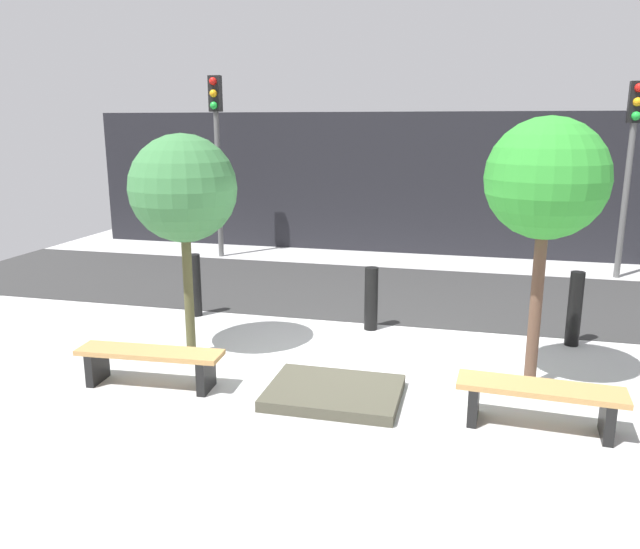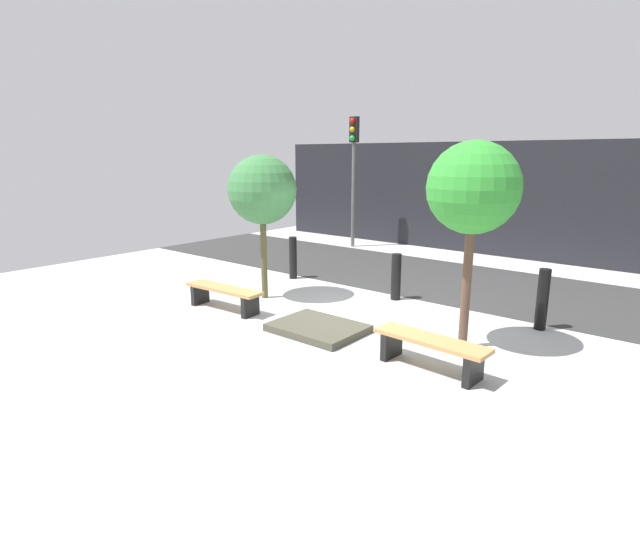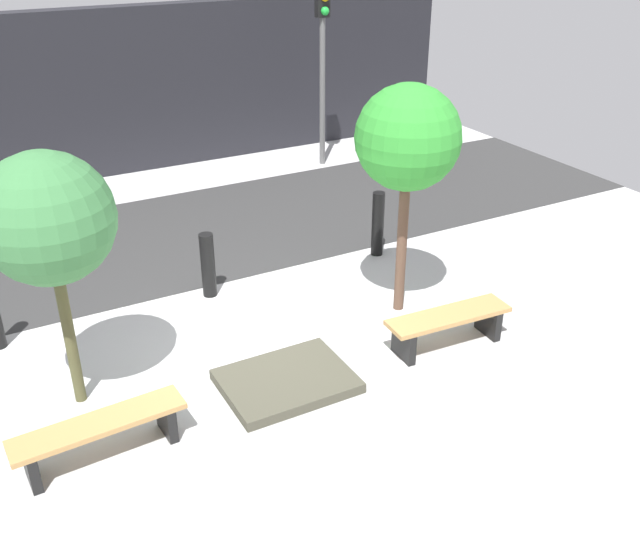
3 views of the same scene
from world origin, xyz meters
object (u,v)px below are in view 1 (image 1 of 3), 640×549
at_px(bench_right, 540,398).
at_px(bollard_far_left, 195,285).
at_px(tree_behind_right_bench, 546,180).
at_px(bench_left, 150,360).
at_px(traffic_light_west, 217,135).
at_px(tree_behind_left_bench, 183,189).
at_px(traffic_light_mid_west, 632,145).
at_px(bollard_left, 371,299).
at_px(bollard_center, 575,309).
at_px(planter_bed, 334,393).

bearing_deg(bench_right, bollard_far_left, 155.11).
bearing_deg(tree_behind_right_bench, bollard_far_left, 162.16).
relative_size(bench_left, bench_right, 1.05).
relative_size(bench_right, traffic_light_west, 0.41).
distance_m(tree_behind_left_bench, traffic_light_mid_west, 8.96).
relative_size(bollard_far_left, traffic_light_west, 0.25).
xyz_separation_m(bench_right, tree_behind_right_bench, (0.00, 1.10, 2.11)).
relative_size(bollard_left, bollard_center, 0.91).
xyz_separation_m(bench_right, bollard_center, (0.69, 2.73, 0.20)).
xyz_separation_m(bench_right, tree_behind_left_bench, (-4.39, 1.10, 1.90)).
bearing_deg(bollard_left, traffic_light_west, 134.06).
distance_m(bench_left, tree_behind_right_bench, 5.00).
bearing_deg(traffic_light_mid_west, tree_behind_left_bench, -136.89).
height_order(planter_bed, traffic_light_west, traffic_light_west).
height_order(bollard_far_left, traffic_light_west, traffic_light_west).
bearing_deg(planter_bed, traffic_light_west, 121.72).
relative_size(planter_bed, bollard_center, 1.41).
height_order(bollard_left, bollard_center, bollard_center).
relative_size(tree_behind_left_bench, traffic_light_west, 0.72).
relative_size(bench_right, traffic_light_mid_west, 0.44).
bearing_deg(bench_left, tree_behind_left_bench, 86.61).
bearing_deg(traffic_light_mid_west, bench_left, -132.16).
distance_m(bench_left, tree_behind_left_bench, 2.20).
bearing_deg(tree_behind_left_bench, bench_left, -90.00).
height_order(bench_right, bollard_left, bollard_left).
height_order(bench_left, bollard_far_left, bollard_far_left).
relative_size(bollard_left, traffic_light_mid_west, 0.25).
height_order(tree_behind_left_bench, bollard_left, tree_behind_left_bench).
bearing_deg(traffic_light_west, bollard_left, -45.94).
bearing_deg(bollard_center, traffic_light_west, 148.18).
bearing_deg(bollard_left, bench_right, -51.21).
xyz_separation_m(bench_right, traffic_light_west, (-6.53, 7.21, 2.47)).
xyz_separation_m(tree_behind_right_bench, bollard_center, (0.69, 1.64, -1.91)).
height_order(bench_left, traffic_light_mid_west, traffic_light_mid_west).
relative_size(tree_behind_left_bench, bollard_left, 3.05).
xyz_separation_m(planter_bed, traffic_light_mid_west, (4.33, 7.01, 2.59)).
distance_m(tree_behind_right_bench, traffic_light_west, 8.95).
bearing_deg(bollard_left, bollard_far_left, 180.00).
distance_m(bench_right, bollard_center, 2.83).
bearing_deg(bollard_far_left, bollard_center, 0.00).
distance_m(tree_behind_left_bench, bollard_center, 5.60).
height_order(tree_behind_right_bench, bollard_center, tree_behind_right_bench).
xyz_separation_m(planter_bed, bollard_far_left, (-2.88, 2.53, 0.45)).
bearing_deg(bollard_left, planter_bed, -90.00).
bearing_deg(tree_behind_right_bench, bollard_center, 67.24).
xyz_separation_m(bollard_far_left, traffic_light_west, (-1.45, 4.48, 2.30)).
distance_m(bench_right, planter_bed, 2.22).
bearing_deg(bench_right, bollard_center, 79.30).
relative_size(bench_right, tree_behind_right_bench, 0.53).
bearing_deg(bollard_center, bench_right, -104.09).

